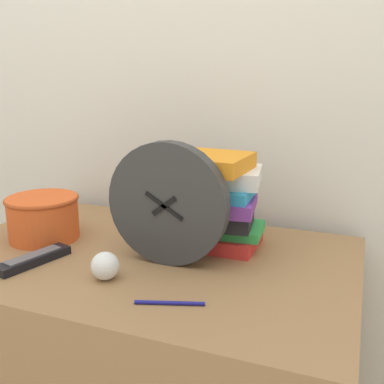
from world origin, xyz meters
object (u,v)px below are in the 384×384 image
Objects in this scene: basket at (43,216)px; crumpled_paper_ball at (105,266)px; pen at (170,303)px; desk_clock at (167,204)px; book_stack at (214,199)px; tv_remote at (34,259)px.

basket is 3.13× the size of crumpled_paper_ball.
basket is at bearing 151.41° from crumpled_paper_ball.
basket reaches higher than pen.
book_stack is at bearing 64.74° from desk_clock.
book_stack reaches higher than pen.
pen is (0.47, -0.21, -0.06)m from basket.
crumpled_paper_ball reaches higher than tv_remote.
desk_clock is 1.53× the size of tv_remote.
desk_clock reaches higher than basket.
crumpled_paper_ball is at bearing -28.59° from basket.
book_stack reaches higher than tv_remote.
desk_clock is 0.25m from pen.
desk_clock reaches higher than book_stack.
book_stack is 0.33m from crumpled_paper_ball.
basket is (-0.39, 0.03, -0.08)m from desk_clock.
book_stack is at bearing 93.40° from pen.
tv_remote is (-0.36, -0.26, -0.12)m from book_stack.
desk_clock reaches higher than tv_remote.
book_stack is at bearing 35.80° from tv_remote.
book_stack is 1.91× the size of pen.
book_stack reaches higher than crumpled_paper_ball.
crumpled_paper_ball is (0.21, -0.01, 0.02)m from tv_remote.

